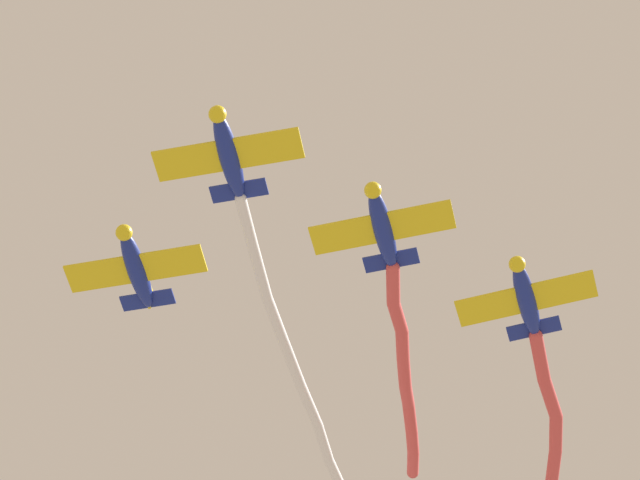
{
  "coord_description": "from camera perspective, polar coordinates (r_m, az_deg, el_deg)",
  "views": [
    {
      "loc": [
        24.91,
        -27.35,
        4.54
      ],
      "look_at": [
        -3.01,
        2.9,
        62.35
      ],
      "focal_mm": 76.21,
      "sensor_mm": 36.0,
      "label": 1
    }
  ],
  "objects": [
    {
      "name": "airplane_lead",
      "position": [
        68.21,
        -3.87,
        3.63
      ],
      "size": [
        7.32,
        5.91,
        1.9
      ],
      "rotation": [
        0.0,
        0.0,
        5.26
      ],
      "color": "navy"
    },
    {
      "name": "airplane_right_wing",
      "position": [
        73.09,
        -7.73,
        -1.16
      ],
      "size": [
        7.32,
        5.91,
        1.9
      ],
      "rotation": [
        0.0,
        0.0,
        5.26
      ],
      "color": "navy"
    },
    {
      "name": "airplane_slot",
      "position": [
        73.73,
        8.64,
        -2.41
      ],
      "size": [
        7.52,
        5.85,
        1.9
      ],
      "rotation": [
        0.0,
        0.0,
        5.17
      ],
      "color": "navy"
    },
    {
      "name": "smoke_trail_lead",
      "position": [
        77.56,
        -0.81,
        -5.89
      ],
      "size": [
        12.85,
        23.58,
        1.67
      ],
      "color": "white"
    },
    {
      "name": "airplane_left_wing",
      "position": [
        70.57,
        2.63,
        0.56
      ],
      "size": [
        7.42,
        5.8,
        1.9
      ],
      "rotation": [
        0.0,
        0.0,
        5.22
      ],
      "color": "navy"
    },
    {
      "name": "smoke_trail_left_wing",
      "position": [
        79.23,
        3.6,
        -5.97
      ],
      "size": [
        11.97,
        15.82,
        4.32
      ],
      "color": "#DB4C4C"
    },
    {
      "name": "smoke_trail_slot",
      "position": [
        80.74,
        9.69,
        -8.76
      ],
      "size": [
        10.1,
        14.85,
        1.88
      ],
      "color": "#DB4C4C"
    }
  ]
}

